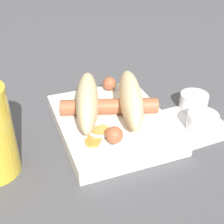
# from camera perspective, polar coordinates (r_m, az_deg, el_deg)

# --- Properties ---
(ground_plane) EXTENTS (3.00, 3.00, 0.00)m
(ground_plane) POSITION_cam_1_polar(r_m,az_deg,el_deg) (0.54, 0.00, -3.09)
(ground_plane) COLOR #4C4C51
(food_tray) EXTENTS (0.22, 0.18, 0.02)m
(food_tray) POSITION_cam_1_polar(r_m,az_deg,el_deg) (0.53, 0.00, -2.01)
(food_tray) COLOR silver
(food_tray) RESTS_ON ground_plane
(bread_roll) EXTENTS (0.20, 0.16, 0.06)m
(bread_roll) POSITION_cam_1_polar(r_m,az_deg,el_deg) (0.52, -0.44, 2.22)
(bread_roll) COLOR beige
(bread_roll) RESTS_ON food_tray
(sausage) EXTENTS (0.18, 0.17, 0.03)m
(sausage) POSITION_cam_1_polar(r_m,az_deg,el_deg) (0.53, -0.09, 1.11)
(sausage) COLOR #9E5638
(sausage) RESTS_ON food_tray
(pickled_veggies) EXTENTS (0.06, 0.06, 0.01)m
(pickled_veggies) POSITION_cam_1_polar(r_m,az_deg,el_deg) (0.49, -2.39, -3.99)
(pickled_veggies) COLOR orange
(pickled_veggies) RESTS_ON food_tray
(napkin) EXTENTS (0.13, 0.13, 0.00)m
(napkin) POSITION_cam_1_polar(r_m,az_deg,el_deg) (0.57, 14.15, -2.13)
(napkin) COLOR white
(napkin) RESTS_ON ground_plane
(condiment_cup_near) EXTENTS (0.05, 0.05, 0.03)m
(condiment_cup_near) POSITION_cam_1_polar(r_m,az_deg,el_deg) (0.55, 16.12, -1.88)
(condiment_cup_near) COLOR white
(condiment_cup_near) RESTS_ON ground_plane
(condiment_cup_far) EXTENTS (0.05, 0.05, 0.03)m
(condiment_cup_far) POSITION_cam_1_polar(r_m,az_deg,el_deg) (0.61, 14.69, 1.73)
(condiment_cup_far) COLOR white
(condiment_cup_far) RESTS_ON ground_plane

